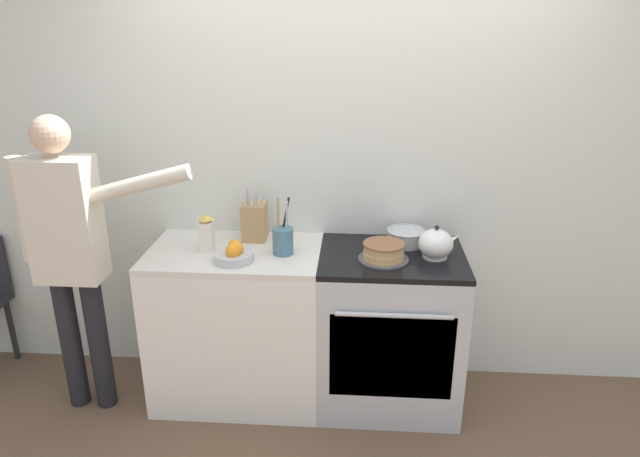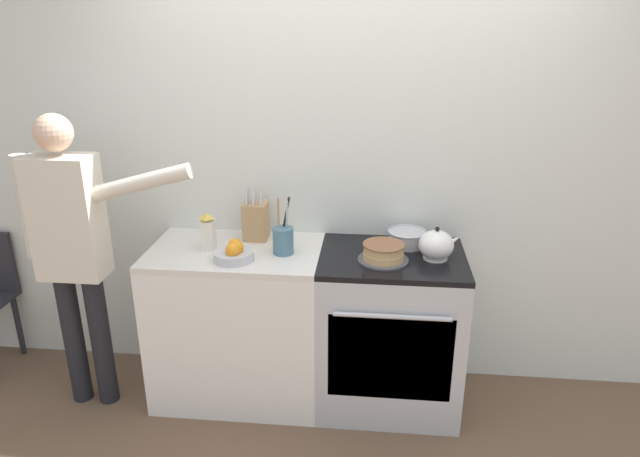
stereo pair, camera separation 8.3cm
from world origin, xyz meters
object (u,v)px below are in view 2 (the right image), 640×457
(stove_range, at_px, (389,330))
(person_baker, at_px, (73,241))
(knife_block, at_px, (256,220))
(mixing_bowl, at_px, (407,238))
(milk_carton, at_px, (208,232))
(utensil_crock, at_px, (283,239))
(tea_kettle, at_px, (437,245))
(layer_cake, at_px, (383,253))
(fruit_bowl, at_px, (234,253))

(stove_range, bearing_deg, person_baker, -174.32)
(knife_block, bearing_deg, person_baker, -159.36)
(mixing_bowl, xyz_separation_m, milk_carton, (-1.07, -0.17, 0.06))
(stove_range, distance_m, mixing_bowl, 0.53)
(utensil_crock, relative_size, person_baker, 0.19)
(tea_kettle, height_order, milk_carton, milk_carton)
(layer_cake, relative_size, knife_block, 0.85)
(stove_range, height_order, mixing_bowl, mixing_bowl)
(mixing_bowl, relative_size, utensil_crock, 0.69)
(person_baker, bearing_deg, knife_block, 6.91)
(tea_kettle, distance_m, milk_carton, 1.21)
(knife_block, height_order, fruit_bowl, knife_block)
(mixing_bowl, height_order, utensil_crock, utensil_crock)
(layer_cake, bearing_deg, stove_range, 53.91)
(stove_range, relative_size, layer_cake, 3.44)
(stove_range, xyz_separation_m, tea_kettle, (0.22, -0.01, 0.53))
(fruit_bowl, bearing_deg, utensil_crock, 25.66)
(stove_range, bearing_deg, milk_carton, -179.30)
(mixing_bowl, xyz_separation_m, person_baker, (-1.76, -0.32, 0.04))
(layer_cake, distance_m, knife_block, 0.76)
(fruit_bowl, relative_size, milk_carton, 0.98)
(mixing_bowl, distance_m, utensil_crock, 0.69)
(knife_block, xyz_separation_m, milk_carton, (-0.22, -0.19, -0.01))
(knife_block, bearing_deg, fruit_bowl, -99.70)
(utensil_crock, relative_size, fruit_bowl, 1.53)
(mixing_bowl, height_order, milk_carton, milk_carton)
(stove_range, height_order, layer_cake, layer_cake)
(stove_range, xyz_separation_m, layer_cake, (-0.05, -0.07, 0.50))
(knife_block, distance_m, utensil_crock, 0.27)
(stove_range, height_order, fruit_bowl, fruit_bowl)
(tea_kettle, bearing_deg, layer_cake, -168.56)
(mixing_bowl, bearing_deg, layer_cake, -120.07)
(layer_cake, bearing_deg, mixing_bowl, 59.93)
(layer_cake, bearing_deg, knife_block, 161.16)
(milk_carton, bearing_deg, stove_range, 0.70)
(layer_cake, height_order, mixing_bowl, layer_cake)
(stove_range, height_order, tea_kettle, tea_kettle)
(tea_kettle, relative_size, milk_carton, 1.06)
(tea_kettle, xyz_separation_m, milk_carton, (-1.21, 0.00, 0.02))
(tea_kettle, xyz_separation_m, fruit_bowl, (-1.05, -0.12, -0.04))
(mixing_bowl, height_order, fruit_bowl, fruit_bowl)
(stove_range, relative_size, person_baker, 0.55)
(layer_cake, xyz_separation_m, person_baker, (-1.62, -0.10, 0.04))
(fruit_bowl, bearing_deg, knife_block, 80.30)
(milk_carton, distance_m, person_baker, 0.70)
(fruit_bowl, bearing_deg, tea_kettle, 6.70)
(utensil_crock, height_order, person_baker, person_baker)
(stove_range, distance_m, person_baker, 1.77)
(layer_cake, distance_m, tea_kettle, 0.28)
(tea_kettle, xyz_separation_m, utensil_crock, (-0.80, -0.01, 0.00))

